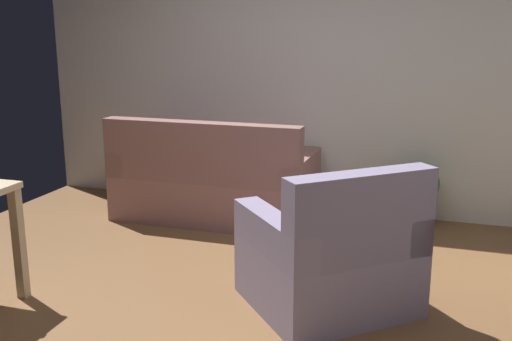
# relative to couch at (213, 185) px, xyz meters

# --- Properties ---
(ground_plane) EXTENTS (5.20, 4.40, 0.02)m
(ground_plane) POSITION_rel_couch_xyz_m (0.65, -1.59, -0.32)
(ground_plane) COLOR brown
(wall_rear) EXTENTS (5.20, 0.10, 2.70)m
(wall_rear) POSITION_rel_couch_xyz_m (0.65, 0.61, 1.04)
(wall_rear) COLOR silver
(wall_rear) RESTS_ON ground_plane
(couch) EXTENTS (1.74, 0.84, 0.92)m
(couch) POSITION_rel_couch_xyz_m (0.00, 0.00, 0.00)
(couch) COLOR #996B66
(couch) RESTS_ON ground_plane
(potted_plant) EXTENTS (0.36, 0.36, 0.57)m
(potted_plant) POSITION_rel_couch_xyz_m (1.75, 0.31, 0.02)
(potted_plant) COLOR brown
(potted_plant) RESTS_ON ground_plane
(armchair) EXTENTS (1.23, 1.23, 0.92)m
(armchair) POSITION_rel_couch_xyz_m (1.34, -1.41, 0.01)
(armchair) COLOR gray
(armchair) RESTS_ON ground_plane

